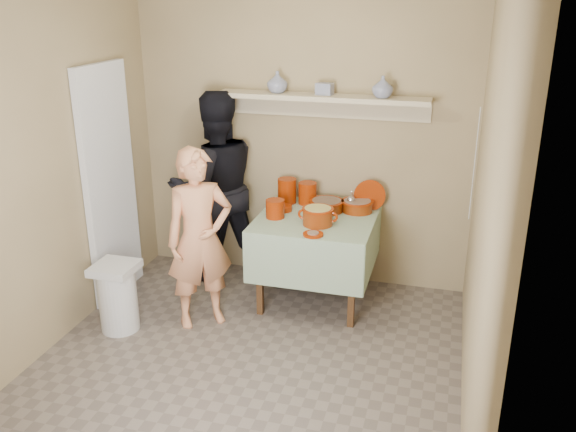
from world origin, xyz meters
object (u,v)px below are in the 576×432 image
(person_cook, at_px, (200,239))
(cazuela_rice, at_px, (318,215))
(trash_bin, at_px, (118,297))
(serving_table, at_px, (316,230))
(person_helper, at_px, (216,188))

(person_cook, relative_size, cazuela_rice, 4.39)
(cazuela_rice, relative_size, trash_bin, 0.59)
(serving_table, relative_size, trash_bin, 1.74)
(serving_table, bearing_deg, trash_bin, -146.78)
(serving_table, distance_m, trash_bin, 1.69)
(person_helper, distance_m, serving_table, 1.03)
(person_helper, xyz_separation_m, serving_table, (0.98, -0.21, -0.23))
(person_cook, relative_size, person_helper, 0.83)
(person_cook, relative_size, serving_table, 1.49)
(person_helper, bearing_deg, serving_table, 130.04)
(person_cook, xyz_separation_m, serving_table, (0.79, 0.62, -0.08))
(person_cook, bearing_deg, serving_table, 0.10)
(person_cook, bearing_deg, cazuela_rice, -9.73)
(person_cook, distance_m, cazuela_rice, 0.96)
(person_cook, bearing_deg, trash_bin, 167.47)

